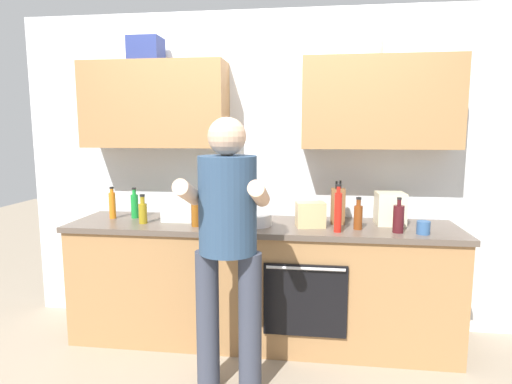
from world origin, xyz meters
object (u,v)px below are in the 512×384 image
at_px(mixing_bowl, 254,220).
at_px(grocery_bag_bread, 310,214).
at_px(bottle_syrup, 196,214).
at_px(grocery_bag_rice, 390,209).
at_px(person_standing, 228,234).
at_px(bottle_juice, 112,204).
at_px(bottle_soda, 135,205).
at_px(bottle_hotsauce, 338,211).
at_px(bottle_wine, 398,218).
at_px(cup_tea, 423,228).
at_px(knife_block, 338,206).
at_px(grocery_bag_produce, 180,210).
at_px(bottle_vinegar, 358,216).
at_px(potted_herb, 226,201).
at_px(bottle_oil, 143,212).

relative_size(mixing_bowl, grocery_bag_bread, 1.27).
height_order(bottle_syrup, grocery_bag_rice, grocery_bag_rice).
xyz_separation_m(person_standing, bottle_juice, (-1.06, 0.72, 0.03)).
distance_m(bottle_soda, mixing_bowl, 0.97).
bearing_deg(grocery_bag_bread, bottle_hotsauce, -36.39).
relative_size(bottle_hotsauce, bottle_syrup, 1.40).
distance_m(bottle_soda, bottle_wine, 1.97).
bearing_deg(grocery_bag_bread, cup_tea, -9.19).
xyz_separation_m(bottle_juice, bottle_syrup, (0.72, -0.19, -0.02)).
bearing_deg(bottle_syrup, knife_block, 14.23).
xyz_separation_m(mixing_bowl, grocery_bag_produce, (-0.59, 0.11, 0.03)).
height_order(bottle_hotsauce, bottle_juice, bottle_hotsauce).
distance_m(bottle_syrup, mixing_bowl, 0.42).
bearing_deg(grocery_bag_produce, bottle_vinegar, -5.96).
distance_m(potted_herb, grocery_bag_rice, 1.23).
bearing_deg(mixing_bowl, bottle_soda, 171.83).
distance_m(bottle_syrup, grocery_bag_bread, 0.82).
bearing_deg(potted_herb, person_standing, -77.91).
height_order(knife_block, grocery_bag_bread, knife_block).
relative_size(bottle_vinegar, grocery_bag_rice, 0.97).
distance_m(person_standing, bottle_oil, 0.95).
xyz_separation_m(bottle_oil, grocery_bag_bread, (1.23, 0.05, 0.00)).
bearing_deg(knife_block, bottle_hotsauce, -92.92).
bearing_deg(mixing_bowl, knife_block, 15.49).
xyz_separation_m(bottle_soda, grocery_bag_rice, (1.94, 0.03, 0.02)).
xyz_separation_m(bottle_syrup, grocery_bag_rice, (1.39, 0.26, 0.03)).
distance_m(bottle_syrup, potted_herb, 0.35).
distance_m(bottle_hotsauce, bottle_oil, 1.41).
xyz_separation_m(bottle_hotsauce, grocery_bag_produce, (-1.18, 0.24, -0.07)).
bearing_deg(potted_herb, grocery_bag_bread, -17.92).
xyz_separation_m(bottle_syrup, mixing_bowl, (0.41, 0.09, -0.05)).
bearing_deg(grocery_bag_bread, bottle_wine, -9.43).
bearing_deg(grocery_bag_rice, person_standing, -143.27).
bearing_deg(cup_tea, grocery_bag_rice, 121.15).
relative_size(bottle_juice, grocery_bag_rice, 1.06).
distance_m(bottle_juice, knife_block, 1.73).
distance_m(person_standing, grocery_bag_produce, 0.89).
height_order(bottle_syrup, grocery_bag_bread, bottle_syrup).
relative_size(person_standing, knife_block, 5.27).
bearing_deg(bottle_soda, bottle_oil, -52.21).
relative_size(person_standing, bottle_vinegar, 7.33).
distance_m(bottle_vinegar, knife_block, 0.24).
xyz_separation_m(bottle_soda, bottle_juice, (-0.17, -0.04, 0.01)).
height_order(bottle_soda, knife_block, knife_block).
distance_m(bottle_juice, grocery_bag_produce, 0.54).
bearing_deg(mixing_bowl, bottle_oil, -177.05).
height_order(bottle_soda, bottle_wine, bottle_soda).
relative_size(cup_tea, grocery_bag_bread, 0.44).
bearing_deg(potted_herb, grocery_bag_rice, -2.38).
xyz_separation_m(cup_tea, mixing_bowl, (-1.15, 0.11, -0.00)).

